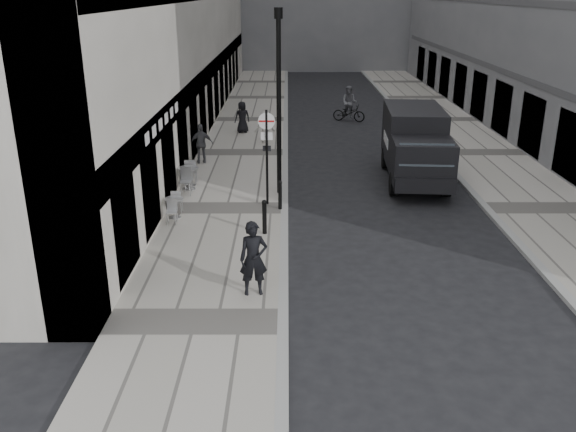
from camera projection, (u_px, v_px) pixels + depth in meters
name	position (u px, v px, depth m)	size (l,w,h in m)	color
ground	(282.00, 401.00, 11.33)	(120.00, 120.00, 0.00)	black
sidewalk	(242.00, 153.00, 28.17)	(4.00, 60.00, 0.12)	#A8A198
far_sidewalk	(479.00, 153.00, 28.18)	(4.00, 60.00, 0.12)	#A8A198
walking_man	(254.00, 259.00, 14.75)	(0.68, 0.45, 1.88)	black
sign_post	(267.00, 145.00, 20.65)	(0.57, 0.10, 3.30)	black
lamppost	(279.00, 94.00, 21.30)	(0.29, 0.29, 6.50)	black
bollard_near	(280.00, 196.00, 20.71)	(0.13, 0.13, 0.95)	black
bollard_far	(264.00, 218.00, 18.60)	(0.14, 0.14, 1.02)	black
panel_van	(415.00, 142.00, 23.94)	(2.57, 6.01, 2.77)	black
cyclist	(349.00, 108.00, 35.03)	(1.99, 1.28, 2.03)	black
pedestrian_a	(201.00, 144.00, 26.10)	(0.99, 0.41, 1.70)	#4C4D51
pedestrian_b	(265.00, 127.00, 29.70)	(0.99, 0.57, 1.54)	#B5B1A7
pedestrian_c	(242.00, 117.00, 31.73)	(0.79, 0.52, 1.62)	black
cafe_table_near	(174.00, 206.00, 19.91)	(0.62, 1.40, 0.80)	silver
cafe_table_mid	(188.00, 176.00, 22.74)	(0.77, 1.75, 0.99)	#A3A3A5
cafe_table_far	(190.00, 175.00, 23.21)	(0.63, 1.42, 0.81)	#AFAEB1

